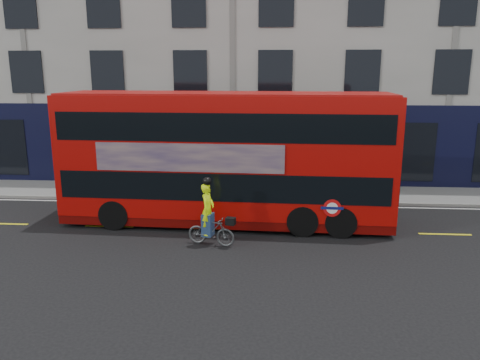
# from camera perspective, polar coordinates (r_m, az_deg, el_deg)

# --- Properties ---
(ground) EXTENTS (120.00, 120.00, 0.00)m
(ground) POSITION_cam_1_polar(r_m,az_deg,el_deg) (15.59, -3.41, -7.79)
(ground) COLOR black
(ground) RESTS_ON ground
(pavement) EXTENTS (60.00, 3.00, 0.12)m
(pavement) POSITION_cam_1_polar(r_m,az_deg,el_deg) (21.73, -1.21, -1.49)
(pavement) COLOR gray
(pavement) RESTS_ON ground
(kerb) EXTENTS (60.00, 0.12, 0.13)m
(kerb) POSITION_cam_1_polar(r_m,az_deg,el_deg) (20.29, -1.60, -2.56)
(kerb) COLOR gray
(kerb) RESTS_ON ground
(building_terrace) EXTENTS (50.00, 10.07, 15.00)m
(building_terrace) POSITION_cam_1_polar(r_m,az_deg,el_deg) (27.50, -0.00, 17.22)
(building_terrace) COLOR #B1ADA7
(building_terrace) RESTS_ON ground
(road_edge_line) EXTENTS (58.00, 0.10, 0.01)m
(road_edge_line) POSITION_cam_1_polar(r_m,az_deg,el_deg) (20.02, -1.68, -2.96)
(road_edge_line) COLOR silver
(road_edge_line) RESTS_ON ground
(lane_dashes) EXTENTS (58.00, 0.12, 0.01)m
(lane_dashes) POSITION_cam_1_polar(r_m,az_deg,el_deg) (16.99, -2.76, -5.97)
(lane_dashes) COLOR yellow
(lane_dashes) RESTS_ON ground
(bus) EXTENTS (12.04, 3.14, 4.82)m
(bus) POSITION_cam_1_polar(r_m,az_deg,el_deg) (17.10, -1.59, 2.73)
(bus) COLOR #A90906
(bus) RESTS_ON ground
(cyclist) EXTENTS (1.67, 0.81, 2.28)m
(cyclist) POSITION_cam_1_polar(r_m,az_deg,el_deg) (15.26, -3.70, -5.18)
(cyclist) COLOR #4B4F51
(cyclist) RESTS_ON ground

